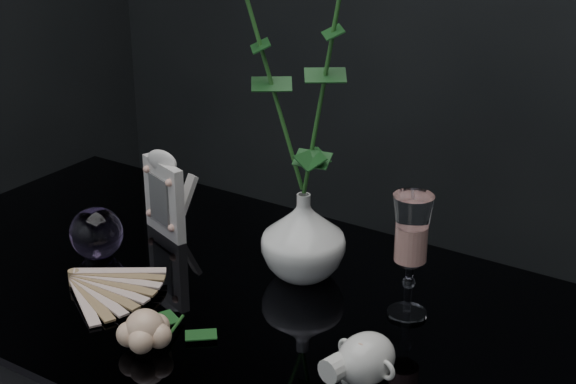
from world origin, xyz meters
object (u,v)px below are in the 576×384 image
Objects in this scene: paperweight at (96,233)px; pearl_jar at (366,357)px; vase at (303,236)px; picture_frame at (164,193)px; loose_rose at (145,329)px; wine_glass at (410,257)px.

paperweight is 0.50m from pearl_jar.
picture_frame reaches higher than vase.
picture_frame is 0.13m from paperweight.
paperweight is at bearing -84.43° from picture_frame.
vase is 0.28m from loose_rose.
paperweight reaches higher than pearl_jar.
picture_frame is (-0.44, 0.02, -0.02)m from wine_glass.
vase is 0.27m from pearl_jar.
picture_frame reaches higher than paperweight.
paperweight is (-0.03, -0.12, -0.03)m from picture_frame.
paperweight reaches higher than loose_rose.
picture_frame is 0.34m from loose_rose.
picture_frame is at bearing 116.22° from loose_rose.
wine_glass is 0.44m from picture_frame.
pearl_jar is at bearing -80.94° from wine_glass.
pearl_jar is at bearing 8.57° from loose_rose.
loose_rose is 0.68× the size of pearl_jar.
pearl_jar is (0.03, -0.16, -0.05)m from wine_glass.
paperweight is 0.27m from loose_rose.
vase is 0.74× the size of wine_glass.
paperweight is (-0.29, -0.12, -0.02)m from vase.
wine_glass is 0.17m from pearl_jar.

